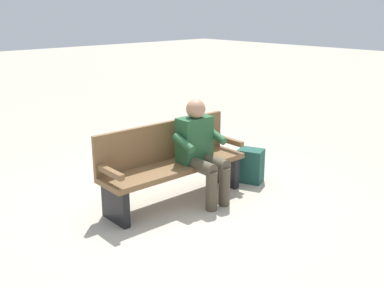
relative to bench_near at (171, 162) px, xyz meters
The scene contains 4 objects.
ground_plane 0.46m from the bench_near, 88.07° to the left, with size 40.00×40.00×0.00m, color #B7AD99.
bench_near is the anchor object (origin of this frame).
person_seated 0.38m from the bench_near, 135.19° to the left, with size 0.58×0.58×1.18m.
backpack 1.17m from the bench_near, 167.09° to the left, with size 0.35×0.37×0.43m.
Camera 1 is at (3.15, 3.68, 2.16)m, focal length 42.30 mm.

